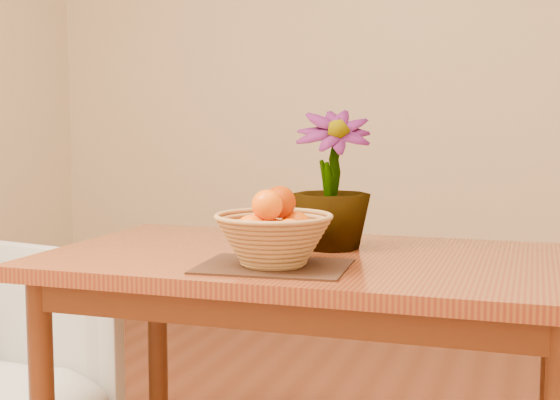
% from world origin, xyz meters
% --- Properties ---
extents(wall_back, '(4.00, 0.02, 2.70)m').
position_xyz_m(wall_back, '(0.00, 2.25, 1.35)').
color(wall_back, beige).
rests_on(wall_back, floor).
extents(table, '(1.40, 0.80, 0.75)m').
position_xyz_m(table, '(0.00, 0.30, 0.66)').
color(table, brown).
rests_on(table, floor).
extents(placemat, '(0.37, 0.29, 0.01)m').
position_xyz_m(placemat, '(-0.04, 0.10, 0.75)').
color(placemat, '#321D12').
rests_on(placemat, table).
extents(wicker_basket, '(0.29, 0.29, 0.12)m').
position_xyz_m(wicker_basket, '(-0.04, 0.10, 0.81)').
color(wicker_basket, '#A87B46').
rests_on(wicker_basket, placemat).
extents(orange_pile, '(0.17, 0.18, 0.14)m').
position_xyz_m(orange_pile, '(-0.04, 0.10, 0.87)').
color(orange_pile, '#F86004').
rests_on(orange_pile, wicker_basket).
extents(potted_plant, '(0.27, 0.27, 0.38)m').
position_xyz_m(potted_plant, '(0.03, 0.41, 0.94)').
color(potted_plant, '#154112').
rests_on(potted_plant, table).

